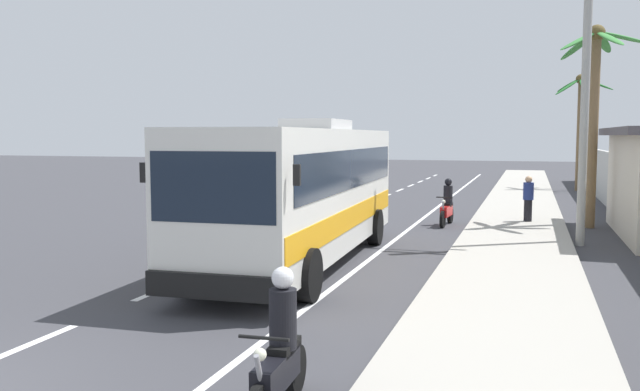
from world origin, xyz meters
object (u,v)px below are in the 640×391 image
(motorcycle_beside_bus, at_px, (279,356))
(coach_bus_foreground, at_px, (303,188))
(palm_nearest, at_px, (595,91))
(utility_pole_mid, at_px, (583,58))
(pedestrian_midwalk, at_px, (528,198))
(palm_second, at_px, (580,106))
(motorcycle_trailing, at_px, (447,206))

(motorcycle_beside_bus, bearing_deg, coach_bus_foreground, 107.42)
(palm_nearest, bearing_deg, utility_pole_mid, -99.84)
(palm_nearest, bearing_deg, coach_bus_foreground, -129.67)
(pedestrian_midwalk, bearing_deg, utility_pole_mid, 70.01)
(coach_bus_foreground, height_order, palm_nearest, palm_nearest)
(motorcycle_beside_bus, relative_size, pedestrian_midwalk, 1.22)
(utility_pole_mid, bearing_deg, motorcycle_beside_bus, -106.54)
(pedestrian_midwalk, distance_m, palm_second, 16.94)
(motorcycle_trailing, bearing_deg, palm_nearest, 10.15)
(motorcycle_trailing, xyz_separation_m, palm_nearest, (4.79, 0.86, 4.01))
(coach_bus_foreground, bearing_deg, motorcycle_beside_bus, -72.58)
(coach_bus_foreground, distance_m, motorcycle_beside_bus, 9.07)
(palm_second, bearing_deg, motorcycle_trailing, -107.39)
(utility_pole_mid, distance_m, palm_nearest, 4.16)
(coach_bus_foreground, height_order, motorcycle_beside_bus, coach_bus_foreground)
(motorcycle_beside_bus, distance_m, palm_second, 34.46)
(coach_bus_foreground, distance_m, motorcycle_trailing, 8.54)
(utility_pole_mid, distance_m, palm_second, 20.42)
(coach_bus_foreground, relative_size, motorcycle_beside_bus, 5.50)
(utility_pole_mid, relative_size, palm_nearest, 1.46)
(palm_nearest, bearing_deg, palm_second, 87.92)
(motorcycle_trailing, relative_size, utility_pole_mid, 0.20)
(motorcycle_beside_bus, bearing_deg, pedestrian_midwalk, 81.46)
(coach_bus_foreground, bearing_deg, utility_pole_mid, 36.00)
(motorcycle_trailing, height_order, palm_nearest, palm_nearest)
(motorcycle_trailing, height_order, palm_second, palm_second)
(coach_bus_foreground, height_order, motorcycle_trailing, coach_bus_foreground)
(pedestrian_midwalk, relative_size, utility_pole_mid, 0.16)
(palm_second, bearing_deg, coach_bus_foreground, -107.55)
(pedestrian_midwalk, bearing_deg, motorcycle_trailing, -20.26)
(coach_bus_foreground, xyz_separation_m, utility_pole_mid, (6.68, 4.85, 3.47))
(pedestrian_midwalk, relative_size, palm_nearest, 0.23)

